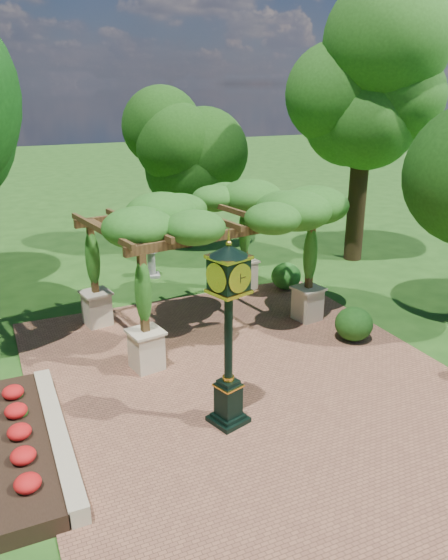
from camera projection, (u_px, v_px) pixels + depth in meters
name	position (u px, v px, depth m)	size (l,w,h in m)	color
ground	(269.00, 404.00, 12.45)	(120.00, 120.00, 0.00)	#1E4714
brick_plaza	(249.00, 383.00, 13.30)	(10.00, 12.00, 0.04)	brown
border_wall	(58.00, 435.00, 11.03)	(0.35, 5.00, 0.40)	#C6B793
flower_bed	(11.00, 447.00, 10.69)	(1.50, 5.00, 0.36)	red
pedestal_clock	(229.00, 320.00, 10.95)	(1.00, 1.00, 4.04)	black
pergola	(202.00, 218.00, 15.61)	(6.95, 5.02, 4.00)	beige
sundial	(152.00, 265.00, 20.57)	(0.68, 0.68, 1.03)	gray
shrub_mid	(354.00, 324.00, 15.37)	(1.06, 1.06, 0.96)	#1C4A14
shrub_back	(286.00, 276.00, 19.22)	(1.05, 1.05, 0.94)	#215D1A
tree_north	(185.00, 150.00, 23.14)	(3.50, 3.50, 6.21)	#322014
tree_east_far	(367.00, 84.00, 20.52)	(4.26, 4.26, 10.05)	#312313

